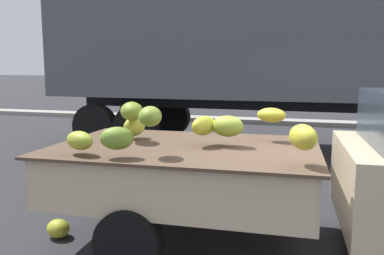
% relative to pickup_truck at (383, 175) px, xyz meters
% --- Properties ---
extents(ground, '(220.00, 220.00, 0.00)m').
position_rel_pickup_truck_xyz_m(ground, '(-0.57, 0.11, -0.88)').
color(ground, '#28282B').
extents(curb_strip, '(80.00, 0.80, 0.16)m').
position_rel_pickup_truck_xyz_m(curb_strip, '(-0.57, 9.99, -0.80)').
color(curb_strip, gray).
rests_on(curb_strip, ground).
extents(pickup_truck, '(5.07, 2.10, 1.70)m').
position_rel_pickup_truck_xyz_m(pickup_truck, '(0.00, 0.00, 0.00)').
color(pickup_truck, '#CCB793').
rests_on(pickup_truck, ground).
extents(semi_trailer, '(12.03, 2.73, 3.95)m').
position_rel_pickup_truck_xyz_m(semi_trailer, '(-1.02, 5.41, 1.66)').
color(semi_trailer, '#4C5156').
rests_on(semi_trailer, ground).
extents(fallen_banana_bunch_near_tailgate, '(0.36, 0.34, 0.21)m').
position_rel_pickup_truck_xyz_m(fallen_banana_bunch_near_tailgate, '(-3.40, -0.43, -0.78)').
color(fallen_banana_bunch_near_tailgate, '#A5A528').
rests_on(fallen_banana_bunch_near_tailgate, ground).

